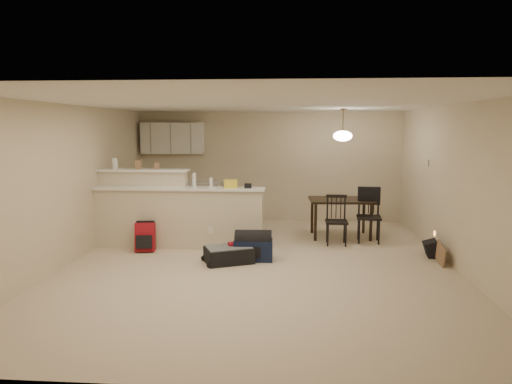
# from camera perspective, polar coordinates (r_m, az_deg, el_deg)

# --- Properties ---
(room) EXTENTS (7.00, 7.02, 2.50)m
(room) POSITION_cam_1_polar(r_m,az_deg,el_deg) (7.05, 0.40, 0.80)
(room) COLOR beige
(room) RESTS_ON ground
(breakfast_bar) EXTENTS (3.08, 0.58, 1.39)m
(breakfast_bar) POSITION_cam_1_polar(r_m,az_deg,el_deg) (8.40, -11.22, -2.60)
(breakfast_bar) COLOR beige
(breakfast_bar) RESTS_ON ground
(upper_cabinets) EXTENTS (1.40, 0.34, 0.70)m
(upper_cabinets) POSITION_cam_1_polar(r_m,az_deg,el_deg) (10.64, -10.39, 6.64)
(upper_cabinets) COLOR white
(upper_cabinets) RESTS_ON room
(kitchen_counter) EXTENTS (1.80, 0.60, 0.90)m
(kitchen_counter) POSITION_cam_1_polar(r_m,az_deg,el_deg) (10.60, -9.32, -1.22)
(kitchen_counter) COLOR white
(kitchen_counter) RESTS_ON ground
(thermostat) EXTENTS (0.02, 0.12, 0.12)m
(thermostat) POSITION_cam_1_polar(r_m,az_deg,el_deg) (8.92, 20.64, 3.43)
(thermostat) COLOR beige
(thermostat) RESTS_ON room
(jar) EXTENTS (0.10, 0.10, 0.20)m
(jar) POSITION_cam_1_polar(r_m,az_deg,el_deg) (8.72, -17.23, 3.42)
(jar) COLOR silver
(jar) RESTS_ON breakfast_bar
(cereal_box) EXTENTS (0.10, 0.07, 0.16)m
(cereal_box) POSITION_cam_1_polar(r_m,az_deg,el_deg) (8.57, -14.50, 3.32)
(cereal_box) COLOR #906B4A
(cereal_box) RESTS_ON breakfast_bar
(small_box) EXTENTS (0.08, 0.06, 0.12)m
(small_box) POSITION_cam_1_polar(r_m,az_deg,el_deg) (8.47, -12.30, 3.20)
(small_box) COLOR #906B4A
(small_box) RESTS_ON breakfast_bar
(bottle_a) EXTENTS (0.07, 0.07, 0.26)m
(bottle_a) POSITION_cam_1_polar(r_m,az_deg,el_deg) (8.10, -7.73, 1.47)
(bottle_a) COLOR silver
(bottle_a) RESTS_ON breakfast_bar
(bottle_b) EXTENTS (0.06, 0.06, 0.18)m
(bottle_b) POSITION_cam_1_polar(r_m,az_deg,el_deg) (8.05, -5.62, 1.17)
(bottle_b) COLOR silver
(bottle_b) RESTS_ON breakfast_bar
(bag_lump) EXTENTS (0.22, 0.18, 0.14)m
(bag_lump) POSITION_cam_1_polar(r_m,az_deg,el_deg) (8.00, -3.14, 1.01)
(bag_lump) COLOR #906B4A
(bag_lump) RESTS_ON breakfast_bar
(pouch) EXTENTS (0.12, 0.10, 0.08)m
(pouch) POSITION_cam_1_polar(r_m,az_deg,el_deg) (7.97, -1.01, 0.78)
(pouch) COLOR #906B4A
(pouch) RESTS_ON breakfast_bar
(dining_table) EXTENTS (1.25, 0.87, 0.76)m
(dining_table) POSITION_cam_1_polar(r_m,az_deg,el_deg) (9.07, 10.56, -1.44)
(dining_table) COLOR black
(dining_table) RESTS_ON ground
(pendant_lamp) EXTENTS (0.36, 0.36, 0.62)m
(pendant_lamp) POSITION_cam_1_polar(r_m,az_deg,el_deg) (8.95, 10.78, 6.96)
(pendant_lamp) COLOR brown
(pendant_lamp) RESTS_ON room
(dining_chair_near) EXTENTS (0.41, 0.39, 0.91)m
(dining_chair_near) POSITION_cam_1_polar(r_m,az_deg,el_deg) (8.50, 10.03, -3.51)
(dining_chair_near) COLOR black
(dining_chair_near) RESTS_ON ground
(dining_chair_far) EXTENTS (0.48, 0.46, 1.00)m
(dining_chair_far) POSITION_cam_1_polar(r_m,az_deg,el_deg) (8.81, 13.93, -2.90)
(dining_chair_far) COLOR black
(dining_chair_far) RESTS_ON ground
(suitcase) EXTENTS (0.86, 0.72, 0.25)m
(suitcase) POSITION_cam_1_polar(r_m,az_deg,el_deg) (7.36, -3.41, -7.86)
(suitcase) COLOR black
(suitcase) RESTS_ON ground
(red_backpack) EXTENTS (0.36, 0.25, 0.50)m
(red_backpack) POSITION_cam_1_polar(r_m,az_deg,el_deg) (8.21, -13.68, -5.50)
(red_backpack) COLOR maroon
(red_backpack) RESTS_ON ground
(navy_duffel) EXTENTS (0.63, 0.36, 0.34)m
(navy_duffel) POSITION_cam_1_polar(r_m,az_deg,el_deg) (7.47, -0.33, -7.23)
(navy_duffel) COLOR #121B38
(navy_duffel) RESTS_ON ground
(black_daypack) EXTENTS (0.25, 0.33, 0.27)m
(black_daypack) POSITION_cam_1_polar(r_m,az_deg,el_deg) (8.21, 21.11, -6.65)
(black_daypack) COLOR black
(black_daypack) RESTS_ON ground
(cardboard_sheet) EXTENTS (0.03, 0.43, 0.33)m
(cardboard_sheet) POSITION_cam_1_polar(r_m,az_deg,el_deg) (7.78, 22.08, -7.26)
(cardboard_sheet) COLOR #906B4A
(cardboard_sheet) RESTS_ON ground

